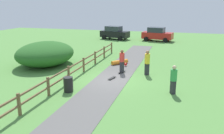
# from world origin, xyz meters

# --- Properties ---
(ground_plane) EXTENTS (60.00, 60.00, 0.00)m
(ground_plane) POSITION_xyz_m (0.00, 0.00, 0.00)
(ground_plane) COLOR #568E42
(asphalt_path) EXTENTS (2.40, 28.00, 0.02)m
(asphalt_path) POSITION_xyz_m (0.00, 0.00, 0.01)
(asphalt_path) COLOR #605E5B
(asphalt_path) RESTS_ON ground_plane
(wooden_fence) EXTENTS (0.12, 18.12, 1.10)m
(wooden_fence) POSITION_xyz_m (-2.60, 0.00, 0.67)
(wooden_fence) COLOR brown
(wooden_fence) RESTS_ON ground_plane
(bush_large) EXTENTS (4.57, 5.48, 2.01)m
(bush_large) POSITION_xyz_m (-6.48, 2.26, 1.00)
(bush_large) COLOR #286023
(bush_large) RESTS_ON ground_plane
(trash_bin) EXTENTS (0.56, 0.56, 0.90)m
(trash_bin) POSITION_xyz_m (-1.80, -2.97, 0.45)
(trash_bin) COLOR black
(trash_bin) RESTS_ON ground_plane
(skater_riding) EXTENTS (0.48, 0.82, 1.78)m
(skater_riding) POSITION_xyz_m (0.33, 1.69, 1.01)
(skater_riding) COLOR black
(skater_riding) RESTS_ON asphalt_path
(skater_fallen) EXTENTS (1.46, 1.44, 0.36)m
(skater_fallen) POSITION_xyz_m (-0.45, 4.23, 0.20)
(skater_fallen) COLOR orange
(skater_fallen) RESTS_ON asphalt_path
(skateboard_loose) EXTENTS (0.40, 0.82, 0.08)m
(skateboard_loose) POSITION_xyz_m (0.02, 0.08, 0.09)
(skateboard_loose) COLOR black
(skateboard_loose) RESTS_ON asphalt_path
(bystander_green) EXTENTS (0.53, 0.53, 1.70)m
(bystander_green) POSITION_xyz_m (4.18, -1.58, 0.94)
(bystander_green) COLOR #2D2D33
(bystander_green) RESTS_ON ground_plane
(bystander_yellow) EXTENTS (0.49, 0.49, 1.84)m
(bystander_yellow) POSITION_xyz_m (2.21, 1.76, 1.02)
(bystander_yellow) COLOR #2D2D33
(bystander_yellow) RESTS_ON ground_plane
(parked_car_black) EXTENTS (4.47, 2.69, 1.92)m
(parked_car_black) POSITION_xyz_m (-4.96, 18.68, 0.96)
(parked_car_black) COLOR black
(parked_car_black) RESTS_ON ground_plane
(parked_car_red) EXTENTS (4.43, 2.55, 1.92)m
(parked_car_red) POSITION_xyz_m (1.28, 18.68, 0.96)
(parked_car_red) COLOR red
(parked_car_red) RESTS_ON ground_plane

